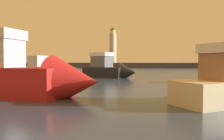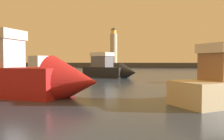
{
  "view_description": "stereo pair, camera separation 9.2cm",
  "coord_description": "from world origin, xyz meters",
  "px_view_note": "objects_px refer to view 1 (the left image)",
  "views": [
    {
      "loc": [
        3.31,
        -2.78,
        1.9
      ],
      "look_at": [
        0.85,
        15.7,
        1.18
      ],
      "focal_mm": 36.17,
      "sensor_mm": 36.0,
      "label": 1
    },
    {
      "loc": [
        3.41,
        -2.77,
        1.9
      ],
      "look_at": [
        0.85,
        15.7,
        1.18
      ],
      "focal_mm": 36.17,
      "sensor_mm": 36.0,
      "label": 2
    }
  ],
  "objects_px": {
    "lighthouse": "(113,46)",
    "motorboat_0": "(110,69)",
    "motorboat_1": "(25,76)",
    "motorboat_4": "(46,72)",
    "mooring_buoy": "(44,73)"
  },
  "relations": [
    {
      "from": "lighthouse",
      "to": "motorboat_4",
      "type": "height_order",
      "value": "lighthouse"
    },
    {
      "from": "lighthouse",
      "to": "motorboat_1",
      "type": "xyz_separation_m",
      "value": [
        2.79,
        -59.5,
        -5.68
      ]
    },
    {
      "from": "motorboat_1",
      "to": "mooring_buoy",
      "type": "distance_m",
      "value": 16.36
    },
    {
      "from": "motorboat_0",
      "to": "mooring_buoy",
      "type": "xyz_separation_m",
      "value": [
        -8.56,
        0.52,
        -0.49
      ]
    },
    {
      "from": "mooring_buoy",
      "to": "motorboat_4",
      "type": "bearing_deg",
      "value": -62.82
    },
    {
      "from": "motorboat_0",
      "to": "motorboat_4",
      "type": "xyz_separation_m",
      "value": [
        -6.23,
        -4.03,
        -0.18
      ]
    },
    {
      "from": "motorboat_4",
      "to": "mooring_buoy",
      "type": "distance_m",
      "value": 5.13
    },
    {
      "from": "mooring_buoy",
      "to": "lighthouse",
      "type": "bearing_deg",
      "value": 86.03
    },
    {
      "from": "motorboat_1",
      "to": "motorboat_4",
      "type": "height_order",
      "value": "motorboat_1"
    },
    {
      "from": "motorboat_0",
      "to": "motorboat_4",
      "type": "distance_m",
      "value": 7.42
    },
    {
      "from": "lighthouse",
      "to": "motorboat_0",
      "type": "height_order",
      "value": "lighthouse"
    },
    {
      "from": "lighthouse",
      "to": "mooring_buoy",
      "type": "distance_m",
      "value": 44.79
    },
    {
      "from": "mooring_buoy",
      "to": "motorboat_1",
      "type": "bearing_deg",
      "value": -68.99
    },
    {
      "from": "motorboat_1",
      "to": "lighthouse",
      "type": "bearing_deg",
      "value": 92.69
    },
    {
      "from": "motorboat_0",
      "to": "motorboat_1",
      "type": "xyz_separation_m",
      "value": [
        -2.7,
        -14.74,
        0.11
      ]
    }
  ]
}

